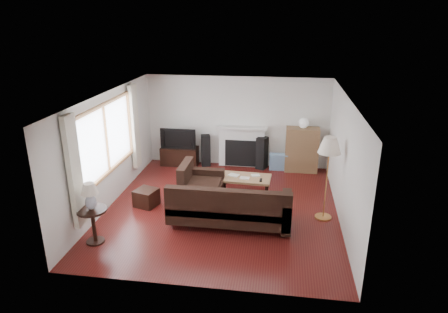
# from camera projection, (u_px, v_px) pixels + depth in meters

# --- Properties ---
(room) EXTENTS (5.10, 5.60, 2.54)m
(room) POSITION_uv_depth(u_px,v_px,m) (222.00, 155.00, 8.43)
(room) COLOR #541512
(room) RESTS_ON ground
(window) EXTENTS (0.12, 2.74, 1.54)m
(window) POSITION_uv_depth(u_px,v_px,m) (107.00, 139.00, 8.47)
(window) COLOR brown
(window) RESTS_ON room
(curtain_near) EXTENTS (0.10, 0.35, 2.10)m
(curtain_near) POSITION_uv_depth(u_px,v_px,m) (74.00, 172.00, 7.10)
(curtain_near) COLOR white
(curtain_near) RESTS_ON room
(curtain_far) EXTENTS (0.10, 0.35, 2.10)m
(curtain_far) POSITION_uv_depth(u_px,v_px,m) (135.00, 127.00, 9.93)
(curtain_far) COLOR white
(curtain_far) RESTS_ON room
(fireplace) EXTENTS (1.40, 0.26, 1.15)m
(fireplace) POSITION_uv_depth(u_px,v_px,m) (242.00, 146.00, 11.09)
(fireplace) COLOR white
(fireplace) RESTS_ON room
(tv_stand) EXTENTS (1.03, 0.46, 0.51)m
(tv_stand) POSITION_uv_depth(u_px,v_px,m) (180.00, 156.00, 11.30)
(tv_stand) COLOR black
(tv_stand) RESTS_ON ground
(television) EXTENTS (0.99, 0.13, 0.57)m
(television) POSITION_uv_depth(u_px,v_px,m) (179.00, 138.00, 11.11)
(television) COLOR black
(television) RESTS_ON tv_stand
(speaker_left) EXTENTS (0.31, 0.35, 0.87)m
(speaker_left) POSITION_uv_depth(u_px,v_px,m) (206.00, 150.00, 11.19)
(speaker_left) COLOR black
(speaker_left) RESTS_ON ground
(speaker_right) EXTENTS (0.34, 0.37, 0.89)m
(speaker_right) POSITION_uv_depth(u_px,v_px,m) (262.00, 153.00, 10.96)
(speaker_right) COLOR black
(speaker_right) RESTS_ON ground
(bookshelf) EXTENTS (0.88, 0.42, 1.21)m
(bookshelf) POSITION_uv_depth(u_px,v_px,m) (302.00, 150.00, 10.74)
(bookshelf) COLOR brown
(bookshelf) RESTS_ON ground
(globe_lamp) EXTENTS (0.27, 0.27, 0.27)m
(globe_lamp) POSITION_uv_depth(u_px,v_px,m) (304.00, 123.00, 10.49)
(globe_lamp) COLOR white
(globe_lamp) RESTS_ON bookshelf
(sectional_sofa) EXTENTS (2.65, 1.94, 0.86)m
(sectional_sofa) POSITION_uv_depth(u_px,v_px,m) (230.00, 205.00, 8.04)
(sectional_sofa) COLOR black
(sectional_sofa) RESTS_ON ground
(coffee_table) EXTENTS (1.22, 0.71, 0.47)m
(coffee_table) POSITION_uv_depth(u_px,v_px,m) (245.00, 186.00, 9.39)
(coffee_table) COLOR #997149
(coffee_table) RESTS_ON ground
(footstool) EXTENTS (0.56, 0.56, 0.38)m
(footstool) POSITION_uv_depth(u_px,v_px,m) (146.00, 198.00, 8.90)
(footstool) COLOR black
(footstool) RESTS_ON ground
(floor_lamp) EXTENTS (0.58, 0.58, 1.78)m
(floor_lamp) POSITION_uv_depth(u_px,v_px,m) (327.00, 179.00, 8.11)
(floor_lamp) COLOR #C98845
(floor_lamp) RESTS_ON ground
(side_table) EXTENTS (0.55, 0.55, 0.69)m
(side_table) POSITION_uv_depth(u_px,v_px,m) (94.00, 226.00, 7.41)
(side_table) COLOR black
(side_table) RESTS_ON ground
(table_lamp) EXTENTS (0.32, 0.32, 0.51)m
(table_lamp) POSITION_uv_depth(u_px,v_px,m) (90.00, 197.00, 7.21)
(table_lamp) COLOR silver
(table_lamp) RESTS_ON side_table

